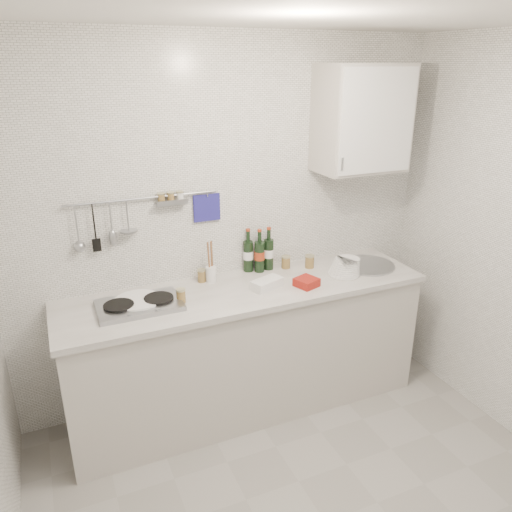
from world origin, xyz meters
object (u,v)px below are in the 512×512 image
Objects in this scene: wine_bottles at (259,250)px; utensil_crock at (211,272)px; plate_stack_sink at (346,267)px; plate_stack_hob at (137,302)px; wall_cabinet at (362,119)px.

wine_bottles is 0.39m from utensil_crock.
plate_stack_hob is at bearing 176.53° from plate_stack_sink.
utensil_crock is at bearing 176.14° from wall_cabinet.
plate_stack_hob is 0.99× the size of wine_bottles.
utensil_crock is (-0.90, 0.25, 0.02)m from plate_stack_sink.
wine_bottles reaches higher than plate_stack_sink.
utensil_crock reaches higher than plate_stack_sink.
wall_cabinet is at bearing -3.86° from utensil_crock.
wine_bottles is at bearing 13.14° from plate_stack_hob.
plate_stack_sink reaches higher than plate_stack_hob.
wine_bottles is at bearing 150.75° from plate_stack_sink.
plate_stack_hob is at bearing -166.86° from wine_bottles.
wine_bottles is at bearing 170.28° from wall_cabinet.
plate_stack_sink is at bearing -29.25° from wine_bottles.
plate_stack_hob is 1.05× the size of utensil_crock.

